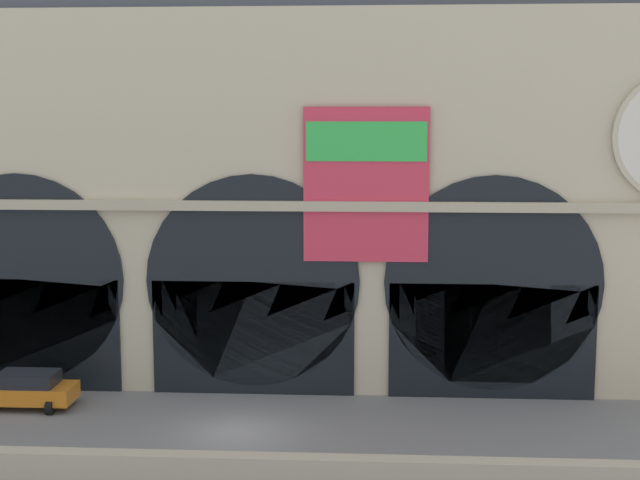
# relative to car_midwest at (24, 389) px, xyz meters

# --- Properties ---
(ground_plane) EXTENTS (200.00, 200.00, 0.00)m
(ground_plane) POSITION_rel_car_midwest_xyz_m (9.51, -2.39, -0.80)
(ground_plane) COLOR slate
(quay_parapet_wall) EXTENTS (90.00, 0.70, 1.02)m
(quay_parapet_wall) POSITION_rel_car_midwest_xyz_m (9.51, -7.41, -0.29)
(quay_parapet_wall) COLOR #B2A891
(quay_parapet_wall) RESTS_ON ground
(station_building) EXTENTS (44.33, 4.70, 20.79)m
(station_building) POSITION_rel_car_midwest_xyz_m (9.56, 4.74, 9.25)
(station_building) COLOR beige
(station_building) RESTS_ON ground
(car_midwest) EXTENTS (4.40, 2.22, 1.55)m
(car_midwest) POSITION_rel_car_midwest_xyz_m (0.00, 0.00, 0.00)
(car_midwest) COLOR orange
(car_midwest) RESTS_ON ground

